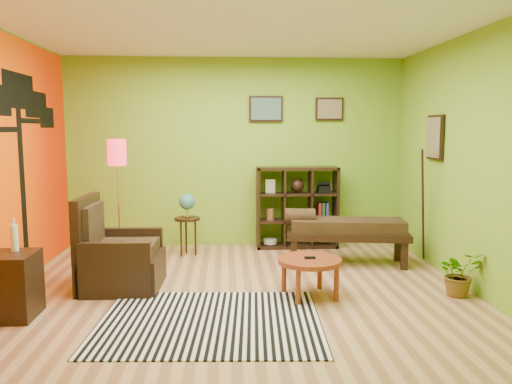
{
  "coord_description": "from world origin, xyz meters",
  "views": [
    {
      "loc": [
        -0.17,
        -5.23,
        1.76
      ],
      "look_at": [
        0.18,
        0.34,
        1.05
      ],
      "focal_mm": 35.0,
      "sensor_mm": 36.0,
      "label": 1
    }
  ],
  "objects": [
    {
      "name": "ground",
      "position": [
        0.0,
        0.0,
        0.0
      ],
      "size": [
        5.0,
        5.0,
        0.0
      ],
      "primitive_type": "plane",
      "color": "tan",
      "rests_on": "ground"
    },
    {
      "name": "room_shell",
      "position": [
        -0.09,
        0.01,
        1.8
      ],
      "size": [
        5.04,
        4.54,
        2.82
      ],
      "color": "#75A726",
      "rests_on": "ground"
    },
    {
      "name": "zebra_rug",
      "position": [
        -0.31,
        -0.82,
        0.01
      ],
      "size": [
        2.11,
        1.71,
        0.01
      ],
      "primitive_type": "cube",
      "rotation": [
        0.0,
        0.0,
        -0.06
      ],
      "color": "white",
      "rests_on": "ground"
    },
    {
      "name": "coffee_table",
      "position": [
        0.71,
        -0.19,
        0.35
      ],
      "size": [
        0.67,
        0.67,
        0.43
      ],
      "color": "maroon",
      "rests_on": "ground"
    },
    {
      "name": "armchair",
      "position": [
        -1.37,
        0.25,
        0.31
      ],
      "size": [
        0.87,
        0.88,
        1.03
      ],
      "color": "black",
      "rests_on": "ground"
    },
    {
      "name": "side_cabinet",
      "position": [
        -2.2,
        -0.59,
        0.31
      ],
      "size": [
        0.52,
        0.47,
        0.93
      ],
      "color": "black",
      "rests_on": "ground"
    },
    {
      "name": "floor_lamp",
      "position": [
        -1.52,
        1.16,
        1.32
      ],
      "size": [
        0.25,
        0.25,
        1.63
      ],
      "color": "silver",
      "rests_on": "ground"
    },
    {
      "name": "globe_table",
      "position": [
        -0.69,
        1.65,
        0.66
      ],
      "size": [
        0.36,
        0.36,
        0.87
      ],
      "color": "black",
      "rests_on": "ground"
    },
    {
      "name": "cube_shelf",
      "position": [
        0.91,
        2.03,
        0.6
      ],
      "size": [
        1.2,
        0.35,
        1.2
      ],
      "color": "black",
      "rests_on": "ground"
    },
    {
      "name": "bench",
      "position": [
        1.38,
        1.06,
        0.46
      ],
      "size": [
        1.63,
        0.78,
        0.72
      ],
      "color": "black",
      "rests_on": "ground"
    },
    {
      "name": "potted_plant",
      "position": [
        2.3,
        -0.26,
        0.19
      ],
      "size": [
        0.48,
        0.52,
        0.38
      ],
      "primitive_type": "imported",
      "rotation": [
        0.0,
        0.0,
        0.08
      ],
      "color": "#26661E",
      "rests_on": "ground"
    }
  ]
}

